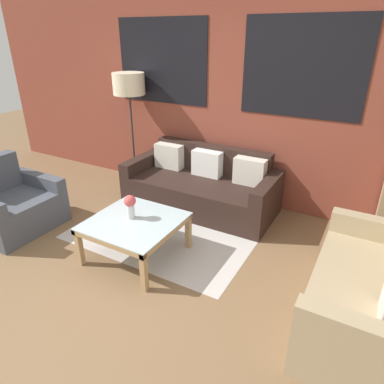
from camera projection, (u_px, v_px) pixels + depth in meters
ground_plane at (109, 293)px, 3.12m from camera, size 16.00×16.00×0.00m
wall_back_brick at (225, 96)px, 4.45m from camera, size 8.40×0.09×2.80m
rug at (168, 229)px, 4.13m from camera, size 2.09×1.58×0.00m
couch_dark at (202, 187)px, 4.58m from camera, size 1.99×0.88×0.78m
settee_vintage at (373, 296)px, 2.64m from camera, size 0.80×1.54×0.92m
armchair_corner at (13, 206)px, 4.08m from camera, size 0.80×0.92×0.84m
coffee_table at (135, 226)px, 3.50m from camera, size 0.88×0.88×0.43m
floor_lamp at (129, 88)px, 4.79m from camera, size 0.45×0.45×1.66m
flower_vase at (130, 205)px, 3.46m from camera, size 0.12×0.12×0.25m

